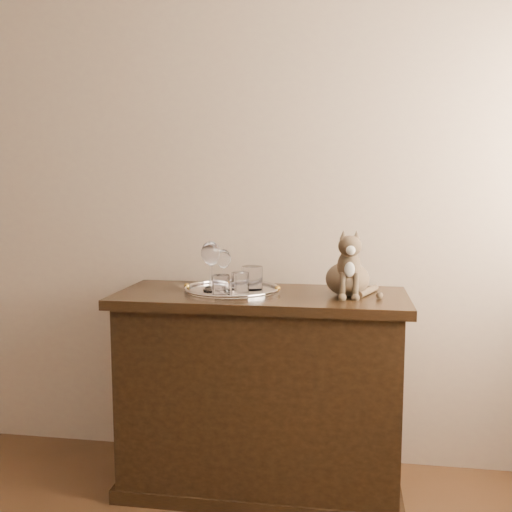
{
  "coord_description": "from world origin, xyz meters",
  "views": [
    {
      "loc": [
        0.95,
        -0.36,
        1.29
      ],
      "look_at": [
        0.58,
        1.95,
        1.0
      ],
      "focal_mm": 40.0,
      "sensor_mm": 36.0,
      "label": 1
    }
  ],
  "objects_px": {
    "tumbler_c": "(252,278)",
    "tumbler_b": "(221,285)",
    "tray": "(232,290)",
    "sideboard": "(261,392)",
    "wine_glass_c": "(211,266)",
    "tumbler_a": "(240,282)",
    "wine_glass_d": "(224,269)",
    "cat": "(348,262)",
    "wine_glass_a": "(212,267)"
  },
  "relations": [
    {
      "from": "tumbler_c",
      "to": "tumbler_b",
      "type": "bearing_deg",
      "value": -126.45
    },
    {
      "from": "tray",
      "to": "tumbler_b",
      "type": "xyz_separation_m",
      "value": [
        -0.02,
        -0.13,
        0.04
      ]
    },
    {
      "from": "sideboard",
      "to": "wine_glass_c",
      "type": "xyz_separation_m",
      "value": [
        -0.21,
        -0.02,
        0.54
      ]
    },
    {
      "from": "sideboard",
      "to": "tumbler_b",
      "type": "distance_m",
      "value": 0.51
    },
    {
      "from": "sideboard",
      "to": "tray",
      "type": "xyz_separation_m",
      "value": [
        -0.13,
        0.02,
        0.43
      ]
    },
    {
      "from": "wine_glass_c",
      "to": "tumbler_a",
      "type": "bearing_deg",
      "value": -7.19
    },
    {
      "from": "wine_glass_d",
      "to": "wine_glass_c",
      "type": "bearing_deg",
      "value": -132.89
    },
    {
      "from": "wine_glass_c",
      "to": "cat",
      "type": "relative_size",
      "value": 0.76
    },
    {
      "from": "tray",
      "to": "wine_glass_c",
      "type": "xyz_separation_m",
      "value": [
        -0.08,
        -0.04,
        0.11
      ]
    },
    {
      "from": "wine_glass_d",
      "to": "cat",
      "type": "distance_m",
      "value": 0.52
    },
    {
      "from": "tray",
      "to": "wine_glass_d",
      "type": "height_order",
      "value": "wine_glass_d"
    },
    {
      "from": "wine_glass_c",
      "to": "sideboard",
      "type": "bearing_deg",
      "value": 4.43
    },
    {
      "from": "sideboard",
      "to": "cat",
      "type": "relative_size",
      "value": 4.41
    },
    {
      "from": "sideboard",
      "to": "tray",
      "type": "bearing_deg",
      "value": 170.22
    },
    {
      "from": "wine_glass_d",
      "to": "tumbler_c",
      "type": "relative_size",
      "value": 1.7
    },
    {
      "from": "sideboard",
      "to": "tumbler_c",
      "type": "height_order",
      "value": "tumbler_c"
    },
    {
      "from": "tray",
      "to": "tumbler_b",
      "type": "bearing_deg",
      "value": -97.83
    },
    {
      "from": "sideboard",
      "to": "wine_glass_d",
      "type": "bearing_deg",
      "value": 169.18
    },
    {
      "from": "cat",
      "to": "sideboard",
      "type": "bearing_deg",
      "value": 177.52
    },
    {
      "from": "wine_glass_a",
      "to": "tumbler_b",
      "type": "height_order",
      "value": "wine_glass_a"
    },
    {
      "from": "tumbler_a",
      "to": "sideboard",
      "type": "bearing_deg",
      "value": 21.9
    },
    {
      "from": "wine_glass_a",
      "to": "cat",
      "type": "relative_size",
      "value": 0.66
    },
    {
      "from": "sideboard",
      "to": "tumbler_b",
      "type": "bearing_deg",
      "value": -143.4
    },
    {
      "from": "wine_glass_d",
      "to": "tumbler_a",
      "type": "bearing_deg",
      "value": -37.17
    },
    {
      "from": "tray",
      "to": "tumbler_a",
      "type": "height_order",
      "value": "tumbler_a"
    },
    {
      "from": "wine_glass_a",
      "to": "wine_glass_c",
      "type": "distance_m",
      "value": 0.08
    },
    {
      "from": "wine_glass_a",
      "to": "tumbler_b",
      "type": "distance_m",
      "value": 0.19
    },
    {
      "from": "sideboard",
      "to": "wine_glass_a",
      "type": "relative_size",
      "value": 6.69
    },
    {
      "from": "wine_glass_d",
      "to": "tumbler_b",
      "type": "bearing_deg",
      "value": -82.03
    },
    {
      "from": "wine_glass_a",
      "to": "tumbler_c",
      "type": "xyz_separation_m",
      "value": [
        0.18,
        -0.03,
        -0.04
      ]
    },
    {
      "from": "tumbler_c",
      "to": "cat",
      "type": "bearing_deg",
      "value": -3.24
    },
    {
      "from": "cat",
      "to": "tray",
      "type": "bearing_deg",
      "value": 174.51
    },
    {
      "from": "tumbler_a",
      "to": "cat",
      "type": "bearing_deg",
      "value": 5.48
    },
    {
      "from": "wine_glass_c",
      "to": "wine_glass_d",
      "type": "bearing_deg",
      "value": 47.11
    },
    {
      "from": "wine_glass_d",
      "to": "tumbler_a",
      "type": "xyz_separation_m",
      "value": [
        0.08,
        -0.06,
        -0.04
      ]
    },
    {
      "from": "sideboard",
      "to": "cat",
      "type": "distance_m",
      "value": 0.66
    },
    {
      "from": "wine_glass_d",
      "to": "cat",
      "type": "bearing_deg",
      "value": -2.44
    },
    {
      "from": "tray",
      "to": "cat",
      "type": "height_order",
      "value": "cat"
    },
    {
      "from": "tray",
      "to": "tumbler_a",
      "type": "relative_size",
      "value": 4.89
    },
    {
      "from": "wine_glass_a",
      "to": "wine_glass_d",
      "type": "xyz_separation_m",
      "value": [
        0.06,
        -0.03,
        -0.01
      ]
    },
    {
      "from": "tray",
      "to": "wine_glass_c",
      "type": "height_order",
      "value": "wine_glass_c"
    },
    {
      "from": "tumbler_c",
      "to": "cat",
      "type": "height_order",
      "value": "cat"
    },
    {
      "from": "wine_glass_d",
      "to": "tumbler_a",
      "type": "distance_m",
      "value": 0.11
    },
    {
      "from": "wine_glass_c",
      "to": "tray",
      "type": "bearing_deg",
      "value": 25.03
    },
    {
      "from": "tumbler_b",
      "to": "wine_glass_d",
      "type": "bearing_deg",
      "value": 97.97
    },
    {
      "from": "wine_glass_d",
      "to": "tray",
      "type": "bearing_deg",
      "value": -14.3
    },
    {
      "from": "tray",
      "to": "tumbler_c",
      "type": "height_order",
      "value": "tumbler_c"
    },
    {
      "from": "wine_glass_a",
      "to": "wine_glass_d",
      "type": "height_order",
      "value": "wine_glass_a"
    },
    {
      "from": "sideboard",
      "to": "wine_glass_c",
      "type": "height_order",
      "value": "wine_glass_c"
    },
    {
      "from": "wine_glass_c",
      "to": "cat",
      "type": "height_order",
      "value": "cat"
    }
  ]
}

